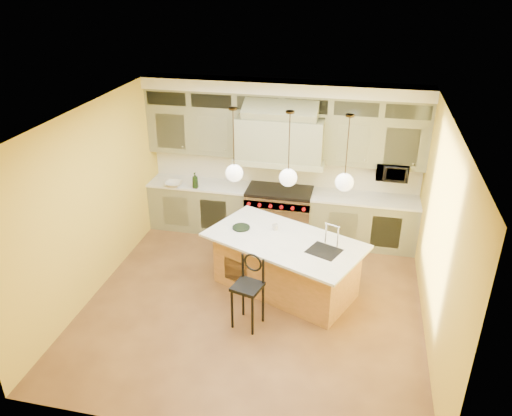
% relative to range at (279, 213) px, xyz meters
% --- Properties ---
extents(floor, '(5.00, 5.00, 0.00)m').
position_rel_range_xyz_m(floor, '(0.00, -2.14, -0.49)').
color(floor, '#55361D').
rests_on(floor, ground).
extents(ceiling, '(5.00, 5.00, 0.00)m').
position_rel_range_xyz_m(ceiling, '(0.00, -2.14, 2.41)').
color(ceiling, white).
rests_on(ceiling, wall_back).
extents(wall_back, '(5.00, 0.00, 5.00)m').
position_rel_range_xyz_m(wall_back, '(0.00, 0.36, 0.96)').
color(wall_back, gold).
rests_on(wall_back, ground).
extents(wall_front, '(5.00, 0.00, 5.00)m').
position_rel_range_xyz_m(wall_front, '(0.00, -4.64, 0.96)').
color(wall_front, gold).
rests_on(wall_front, ground).
extents(wall_left, '(0.00, 5.00, 5.00)m').
position_rel_range_xyz_m(wall_left, '(-2.50, -2.14, 0.96)').
color(wall_left, gold).
rests_on(wall_left, ground).
extents(wall_right, '(0.00, 5.00, 5.00)m').
position_rel_range_xyz_m(wall_right, '(2.50, -2.14, 0.96)').
color(wall_right, gold).
rests_on(wall_right, ground).
extents(back_cabinetry, '(5.00, 0.77, 2.90)m').
position_rel_range_xyz_m(back_cabinetry, '(0.00, 0.09, 0.94)').
color(back_cabinetry, gray).
rests_on(back_cabinetry, floor).
extents(range, '(1.20, 0.74, 0.96)m').
position_rel_range_xyz_m(range, '(0.00, 0.00, 0.00)').
color(range, silver).
rests_on(range, floor).
extents(kitchen_island, '(2.66, 2.08, 1.35)m').
position_rel_range_xyz_m(kitchen_island, '(0.40, -1.70, -0.01)').
color(kitchen_island, olive).
rests_on(kitchen_island, floor).
extents(counter_stool, '(0.47, 0.47, 1.09)m').
position_rel_range_xyz_m(counter_stool, '(0.03, -2.66, 0.13)').
color(counter_stool, black).
rests_on(counter_stool, floor).
extents(microwave, '(0.54, 0.37, 0.30)m').
position_rel_range_xyz_m(microwave, '(1.95, 0.11, 0.96)').
color(microwave, black).
rests_on(microwave, back_cabinetry).
extents(oil_bottle_a, '(0.12, 0.12, 0.30)m').
position_rel_range_xyz_m(oil_bottle_a, '(-1.55, -0.22, 0.61)').
color(oil_bottle_a, black).
rests_on(oil_bottle_a, back_cabinetry).
extents(oil_bottle_b, '(0.09, 0.09, 0.19)m').
position_rel_range_xyz_m(oil_bottle_b, '(-1.54, -0.22, 0.55)').
color(oil_bottle_b, black).
rests_on(oil_bottle_b, back_cabinetry).
extents(fruit_bowl, '(0.35, 0.35, 0.08)m').
position_rel_range_xyz_m(fruit_bowl, '(-1.97, -0.22, 0.49)').
color(fruit_bowl, silver).
rests_on(fruit_bowl, back_cabinetry).
extents(cup, '(0.11, 0.11, 0.09)m').
position_rel_range_xyz_m(cup, '(0.18, -1.46, 0.48)').
color(cup, silver).
rests_on(cup, kitchen_island).
extents(pendant_left, '(0.26, 0.26, 1.11)m').
position_rel_range_xyz_m(pendant_left, '(-0.40, -1.69, 1.46)').
color(pendant_left, '#2D2319').
rests_on(pendant_left, ceiling).
extents(pendant_center, '(0.26, 0.26, 1.11)m').
position_rel_range_xyz_m(pendant_center, '(0.40, -1.69, 1.46)').
color(pendant_center, '#2D2319').
rests_on(pendant_center, ceiling).
extents(pendant_right, '(0.26, 0.26, 1.11)m').
position_rel_range_xyz_m(pendant_right, '(1.20, -1.69, 1.46)').
color(pendant_right, '#2D2319').
rests_on(pendant_right, ceiling).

